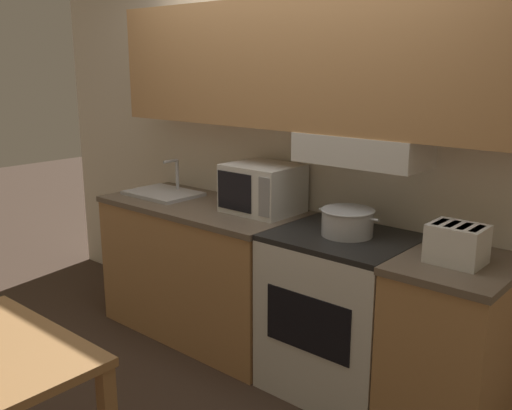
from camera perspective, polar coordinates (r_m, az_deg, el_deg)
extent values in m
plane|color=#3D2D23|center=(3.93, 5.05, -13.49)|extent=(16.00, 16.00, 0.00)
cube|color=silver|center=(3.55, 5.72, 5.26)|extent=(5.08, 0.05, 2.55)
cube|color=tan|center=(3.36, 4.07, 13.84)|extent=(2.68, 0.32, 0.73)
cube|color=silver|center=(3.14, 10.57, 5.50)|extent=(0.71, 0.34, 0.16)
cube|color=tan|center=(3.91, -5.28, -6.61)|extent=(1.41, 0.64, 0.87)
cube|color=brown|center=(3.78, -5.43, -0.13)|extent=(1.43, 0.66, 0.04)
cube|color=tan|center=(3.02, 18.93, -13.86)|extent=(0.50, 0.64, 0.87)
cube|color=brown|center=(2.84, 19.65, -5.69)|extent=(0.52, 0.66, 0.04)
cube|color=silver|center=(3.27, 8.42, -10.89)|extent=(0.74, 0.63, 0.88)
cube|color=black|center=(3.11, 8.72, -3.26)|extent=(0.74, 0.63, 0.03)
cube|color=black|center=(3.00, 5.10, -11.77)|extent=(0.52, 0.01, 0.31)
cylinder|color=black|center=(3.10, 4.85, -3.02)|extent=(0.10, 0.10, 0.01)
cylinder|color=black|center=(2.92, 10.17, -4.23)|extent=(0.10, 0.10, 0.01)
cylinder|color=black|center=(3.30, 7.45, -2.03)|extent=(0.10, 0.10, 0.01)
cylinder|color=black|center=(3.13, 12.56, -3.10)|extent=(0.10, 0.10, 0.01)
cylinder|color=#B7BABF|center=(3.09, 9.14, -1.72)|extent=(0.28, 0.28, 0.14)
torus|color=#B7BABF|center=(3.07, 9.19, -0.51)|extent=(0.29, 0.29, 0.01)
cylinder|color=#B7BABF|center=(3.16, 6.73, -0.48)|extent=(0.05, 0.01, 0.01)
cylinder|color=#B7BABF|center=(3.00, 11.73, -1.46)|extent=(0.05, 0.01, 0.01)
cube|color=silver|center=(3.52, 0.68, 1.69)|extent=(0.43, 0.36, 0.30)
cube|color=black|center=(3.43, -2.19, 1.35)|extent=(0.27, 0.01, 0.23)
cube|color=gray|center=(3.28, 0.80, 0.77)|extent=(0.08, 0.01, 0.23)
cube|color=silver|center=(2.79, 19.45, -3.69)|extent=(0.25, 0.20, 0.18)
cube|color=black|center=(2.83, 17.08, -2.69)|extent=(0.01, 0.02, 0.02)
cube|color=black|center=(2.79, 17.96, -1.67)|extent=(0.03, 0.14, 0.01)
cube|color=black|center=(2.77, 19.05, -1.87)|extent=(0.03, 0.14, 0.01)
cube|color=black|center=(2.75, 20.15, -2.07)|extent=(0.03, 0.14, 0.01)
cube|color=black|center=(2.74, 21.27, -2.28)|extent=(0.03, 0.14, 0.01)
cube|color=#B7BABF|center=(4.05, -9.26, 1.15)|extent=(0.50, 0.36, 0.02)
cube|color=#4C4F54|center=(4.04, -9.46, 1.17)|extent=(0.42, 0.27, 0.01)
cylinder|color=#B7BABF|center=(4.12, -7.88, 3.04)|extent=(0.02, 0.02, 0.21)
cylinder|color=#B7BABF|center=(4.06, -8.56, 4.35)|extent=(0.02, 0.12, 0.02)
cube|color=#9E7042|center=(3.09, -23.47, -15.34)|extent=(0.06, 0.06, 0.71)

